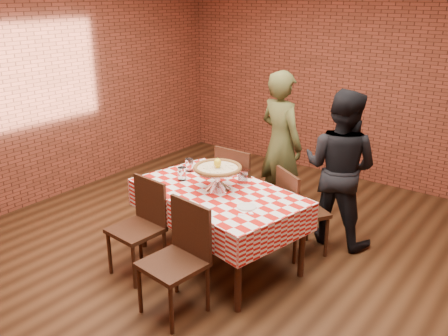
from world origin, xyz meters
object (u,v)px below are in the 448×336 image
(pizza, at_px, (218,168))
(chair_far_left, at_px, (243,185))
(chair_near_right, at_px, (173,262))
(diner_black, at_px, (340,168))
(condiment_caddy, at_px, (245,177))
(chair_far_right, at_px, (303,212))
(pizza_stand, at_px, (218,179))
(water_glass_right, at_px, (189,165))
(table, at_px, (218,226))
(diner_olive, at_px, (281,144))
(water_glass_left, at_px, (182,174))
(chair_near_left, at_px, (136,230))

(pizza, relative_size, chair_far_left, 0.49)
(chair_near_right, distance_m, diner_black, 2.07)
(chair_near_right, relative_size, diner_black, 0.57)
(condiment_caddy, height_order, chair_far_right, same)
(pizza_stand, relative_size, condiment_caddy, 3.17)
(pizza_stand, bearing_deg, condiment_caddy, 63.14)
(chair_near_right, xyz_separation_m, chair_far_left, (-0.49, 1.70, 0.00))
(chair_near_right, distance_m, chair_far_right, 1.56)
(water_glass_right, bearing_deg, table, -22.59)
(pizza_stand, xyz_separation_m, pizza, (0.00, 0.00, 0.11))
(pizza, distance_m, diner_olive, 1.34)
(diner_olive, distance_m, diner_black, 0.90)
(table, relative_size, condiment_caddy, 11.33)
(water_glass_left, distance_m, water_glass_right, 0.26)
(pizza, relative_size, condiment_caddy, 3.23)
(diner_black, bearing_deg, chair_far_right, 69.16)
(chair_far_left, distance_m, diner_black, 1.11)
(chair_near_left, bearing_deg, table, 57.83)
(water_glass_left, xyz_separation_m, chair_far_right, (1.02, 0.66, -0.37))
(water_glass_right, height_order, diner_olive, diner_olive)
(water_glass_left, relative_size, diner_olive, 0.08)
(table, height_order, condiment_caddy, condiment_caddy)
(water_glass_right, height_order, condiment_caddy, condiment_caddy)
(chair_far_left, distance_m, chair_far_right, 0.87)
(table, distance_m, water_glass_right, 0.75)
(water_glass_left, xyz_separation_m, water_glass_right, (-0.11, 0.24, 0.00))
(condiment_caddy, bearing_deg, chair_near_left, -133.28)
(table, xyz_separation_m, condiment_caddy, (0.11, 0.29, 0.45))
(pizza_stand, bearing_deg, diner_black, 54.72)
(condiment_caddy, distance_m, diner_olive, 1.10)
(water_glass_left, bearing_deg, condiment_caddy, 28.23)
(water_glass_right, bearing_deg, diner_olive, 69.19)
(table, distance_m, chair_near_left, 0.79)
(chair_near_left, xyz_separation_m, chair_far_right, (1.04, 1.29, -0.00))
(pizza, height_order, diner_olive, diner_olive)
(pizza_stand, relative_size, water_glass_right, 3.39)
(water_glass_left, bearing_deg, pizza_stand, 5.03)
(water_glass_left, relative_size, chair_far_left, 0.14)
(pizza_stand, distance_m, diner_olive, 1.34)
(chair_far_right, bearing_deg, condiment_caddy, 69.01)
(table, relative_size, diner_black, 0.98)
(condiment_caddy, bearing_deg, table, -121.77)
(pizza, distance_m, chair_far_left, 0.98)
(pizza, height_order, diner_black, diner_black)
(pizza, bearing_deg, pizza_stand, 0.00)
(chair_far_right, distance_m, diner_olive, 1.07)
(pizza_stand, relative_size, chair_near_right, 0.48)
(pizza, height_order, chair_near_left, pizza)
(pizza, distance_m, water_glass_left, 0.44)
(chair_near_right, bearing_deg, chair_far_right, 82.84)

